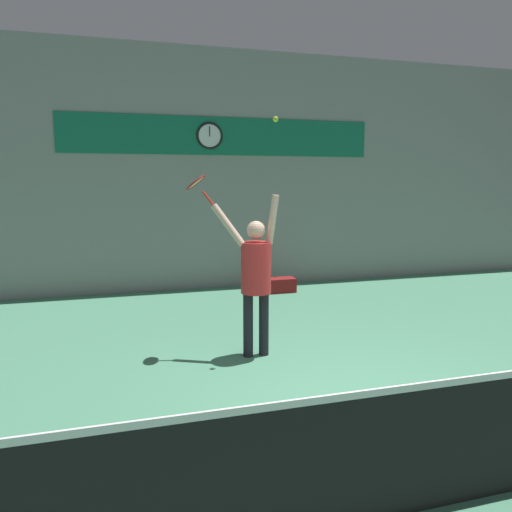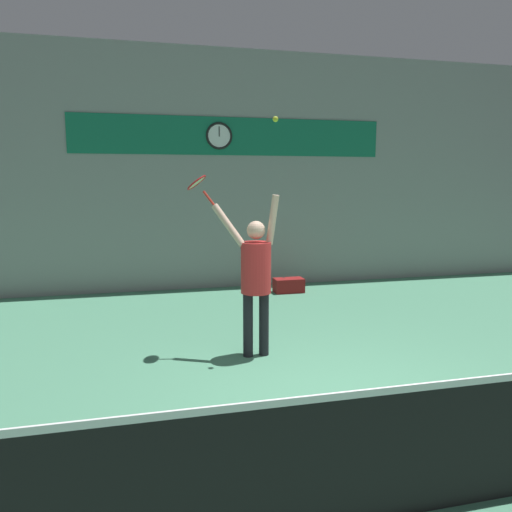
# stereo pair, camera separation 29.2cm
# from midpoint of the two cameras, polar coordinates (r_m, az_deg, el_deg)

# --- Properties ---
(ground_plane) EXTENTS (18.00, 18.00, 0.00)m
(ground_plane) POSITION_cam_midpoint_polar(r_m,az_deg,el_deg) (5.26, 13.61, -17.60)
(ground_plane) COLOR #4C8C6B
(back_wall) EXTENTS (18.00, 0.10, 5.00)m
(back_wall) POSITION_cam_midpoint_polar(r_m,az_deg,el_deg) (10.76, -1.95, 9.68)
(back_wall) COLOR gray
(back_wall) RESTS_ON ground_plane
(sponsor_banner) EXTENTS (6.59, 0.02, 0.78)m
(sponsor_banner) POSITION_cam_midpoint_polar(r_m,az_deg,el_deg) (10.74, -1.90, 13.52)
(sponsor_banner) COLOR #146B4C
(scoreboard_clock) EXTENTS (0.56, 0.05, 0.56)m
(scoreboard_clock) POSITION_cam_midpoint_polar(r_m,az_deg,el_deg) (10.67, -3.43, 13.54)
(scoreboard_clock) COLOR white
(court_net) EXTENTS (7.25, 0.07, 1.06)m
(court_net) POSITION_cam_midpoint_polar(r_m,az_deg,el_deg) (4.00, 23.57, -18.92)
(court_net) COLOR #333333
(court_net) RESTS_ON ground_plane
(tennis_player) EXTENTS (0.86, 0.51, 2.13)m
(tennis_player) POSITION_cam_midpoint_polar(r_m,az_deg,el_deg) (6.46, 1.25, -1.87)
(tennis_player) COLOR black
(tennis_player) RESTS_ON ground_plane
(tennis_racket) EXTENTS (0.40, 0.37, 0.41)m
(tennis_racket) POSITION_cam_midpoint_polar(r_m,az_deg,el_deg) (6.54, -5.38, 8.18)
(tennis_racket) COLOR red
(tennis_ball) EXTENTS (0.07, 0.07, 0.07)m
(tennis_ball) POSITION_cam_midpoint_polar(r_m,az_deg,el_deg) (6.36, 3.60, 15.35)
(tennis_ball) COLOR #CCDB2D
(water_bottle) EXTENTS (0.09, 0.09, 0.30)m
(water_bottle) POSITION_cam_midpoint_polar(r_m,az_deg,el_deg) (10.47, 3.98, -3.35)
(water_bottle) COLOR #262628
(water_bottle) RESTS_ON ground_plane
(equipment_bag) EXTENTS (0.61, 0.34, 0.29)m
(equipment_bag) POSITION_cam_midpoint_polar(r_m,az_deg,el_deg) (10.40, 4.56, -3.36)
(equipment_bag) COLOR maroon
(equipment_bag) RESTS_ON ground_plane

